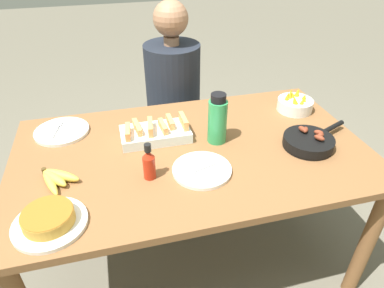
% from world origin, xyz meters
% --- Properties ---
extents(ground_plane, '(14.00, 14.00, 0.00)m').
position_xyz_m(ground_plane, '(0.00, 0.00, 0.00)').
color(ground_plane, '#666051').
extents(dining_table, '(1.64, 0.96, 0.76)m').
position_xyz_m(dining_table, '(0.00, 0.00, 0.67)').
color(dining_table, brown).
rests_on(dining_table, ground_plane).
extents(banana_bunch, '(0.17, 0.19, 0.04)m').
position_xyz_m(banana_bunch, '(-0.60, -0.08, 0.78)').
color(banana_bunch, gold).
rests_on(banana_bunch, dining_table).
extents(melon_tray, '(0.33, 0.18, 0.10)m').
position_xyz_m(melon_tray, '(-0.15, 0.13, 0.80)').
color(melon_tray, silver).
rests_on(melon_tray, dining_table).
extents(skillet, '(0.37, 0.23, 0.08)m').
position_xyz_m(skillet, '(0.54, -0.11, 0.79)').
color(skillet, black).
rests_on(skillet, dining_table).
extents(frittata_plate_center, '(0.26, 0.26, 0.06)m').
position_xyz_m(frittata_plate_center, '(-0.60, -0.33, 0.79)').
color(frittata_plate_center, silver).
rests_on(frittata_plate_center, dining_table).
extents(empty_plate_near_front, '(0.25, 0.25, 0.02)m').
position_xyz_m(empty_plate_near_front, '(-0.00, -0.17, 0.77)').
color(empty_plate_near_front, silver).
rests_on(empty_plate_near_front, dining_table).
extents(empty_plate_far_left, '(0.27, 0.27, 0.02)m').
position_xyz_m(empty_plate_far_left, '(-0.60, 0.31, 0.77)').
color(empty_plate_far_left, silver).
rests_on(empty_plate_far_left, dining_table).
extents(fruit_bowl_mango, '(0.19, 0.19, 0.12)m').
position_xyz_m(fruit_bowl_mango, '(0.65, 0.23, 0.80)').
color(fruit_bowl_mango, silver).
rests_on(fruit_bowl_mango, dining_table).
extents(water_bottle, '(0.09, 0.09, 0.25)m').
position_xyz_m(water_bottle, '(0.13, 0.04, 0.88)').
color(water_bottle, '#2D9351').
rests_on(water_bottle, dining_table).
extents(hot_sauce_bottle, '(0.05, 0.05, 0.17)m').
position_xyz_m(hot_sauce_bottle, '(-0.22, -0.15, 0.83)').
color(hot_sauce_bottle, '#B72814').
rests_on(hot_sauce_bottle, dining_table).
extents(person_figure, '(0.39, 0.39, 1.28)m').
position_xyz_m(person_figure, '(0.06, 0.74, 0.53)').
color(person_figure, black).
rests_on(person_figure, ground_plane).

